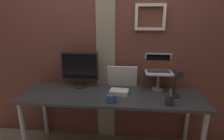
% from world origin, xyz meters
% --- Properties ---
extents(brick_wall_back, '(3.52, 0.16, 2.40)m').
position_xyz_m(brick_wall_back, '(0.00, 0.37, 1.20)').
color(brick_wall_back, brown).
rests_on(brick_wall_back, ground_plane).
extents(desk, '(2.00, 0.63, 0.75)m').
position_xyz_m(desk, '(0.08, -0.00, 0.68)').
color(desk, '#333338').
rests_on(desk, ground_plane).
extents(monitor, '(0.45, 0.18, 0.43)m').
position_xyz_m(monitor, '(-0.32, 0.19, 1.00)').
color(monitor, black).
rests_on(monitor, desk).
extents(laptop_stand, '(0.28, 0.22, 0.20)m').
position_xyz_m(laptop_stand, '(0.62, 0.19, 0.89)').
color(laptop_stand, gray).
rests_on(laptop_stand, desk).
extents(laptop, '(0.31, 0.26, 0.21)m').
position_xyz_m(laptop, '(0.62, 0.26, 1.01)').
color(laptop, white).
rests_on(laptop, laptop_stand).
extents(whiteboard_panel, '(0.36, 0.09, 0.27)m').
position_xyz_m(whiteboard_panel, '(0.19, 0.23, 0.89)').
color(whiteboard_panel, white).
rests_on(whiteboard_panel, desk).
extents(desk_lamp, '(0.12, 0.20, 0.32)m').
position_xyz_m(desk_lamp, '(0.76, -0.06, 0.95)').
color(desk_lamp, black).
rests_on(desk_lamp, desk).
extents(pen_cup, '(0.08, 0.08, 0.18)m').
position_xyz_m(pen_cup, '(0.67, -0.21, 0.80)').
color(pen_cup, '#262628').
rests_on(pen_cup, desk).
extents(coffee_mug, '(0.12, 0.09, 0.08)m').
position_xyz_m(coffee_mug, '(0.10, -0.21, 0.79)').
color(coffee_mug, '#2D4C8C').
rests_on(coffee_mug, desk).
extents(paper_clutter_stack, '(0.21, 0.16, 0.05)m').
position_xyz_m(paper_clutter_stack, '(0.17, -0.00, 0.78)').
color(paper_clutter_stack, silver).
rests_on(paper_clutter_stack, desk).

